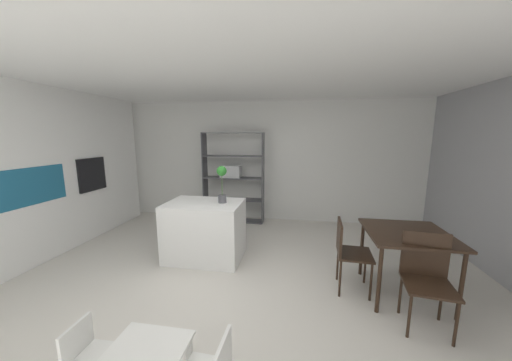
% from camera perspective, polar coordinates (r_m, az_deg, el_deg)
% --- Properties ---
extents(ground_plane, '(9.86, 9.86, 0.00)m').
position_cam_1_polar(ground_plane, '(3.47, -7.97, -23.33)').
color(ground_plane, beige).
extents(ceiling_slab, '(7.16, 6.04, 0.06)m').
position_cam_1_polar(ceiling_slab, '(3.01, -9.30, 24.67)').
color(ceiling_slab, white).
rests_on(ceiling_slab, ground_plane).
extents(back_partition, '(7.16, 0.06, 2.64)m').
position_cam_1_polar(back_partition, '(5.85, 0.46, 4.22)').
color(back_partition, silver).
rests_on(back_partition, ground_plane).
extents(cabinet_niche_splashback, '(0.01, 1.23, 0.54)m').
position_cam_1_polar(cabinet_niche_splashback, '(4.81, -41.84, -1.18)').
color(cabinet_niche_splashback, '#1E6084').
rests_on(cabinet_niche_splashback, ground_plane).
extents(built_in_oven, '(0.06, 0.60, 0.60)m').
position_cam_1_polar(built_in_oven, '(5.60, -32.41, 1.17)').
color(built_in_oven, black).
rests_on(built_in_oven, ground_plane).
extents(kitchen_island, '(1.14, 0.79, 0.89)m').
position_cam_1_polar(kitchen_island, '(4.16, -11.16, -10.71)').
color(kitchen_island, white).
rests_on(kitchen_island, ground_plane).
extents(potted_plant_on_island, '(0.15, 0.15, 0.56)m').
position_cam_1_polar(potted_plant_on_island, '(3.91, -7.52, -0.10)').
color(potted_plant_on_island, '#4C4C51').
rests_on(potted_plant_on_island, kitchen_island).
extents(open_bookshelf, '(1.33, 0.30, 1.96)m').
position_cam_1_polar(open_bookshelf, '(5.69, -5.16, 1.02)').
color(open_bookshelf, '#4C4C51').
rests_on(open_bookshelf, ground_plane).
extents(child_table, '(0.53, 0.46, 0.45)m').
position_cam_1_polar(child_table, '(2.30, -22.92, -32.64)').
color(child_table, white).
rests_on(child_table, ground_plane).
extents(child_chair_left, '(0.28, 0.28, 0.58)m').
position_cam_1_polar(child_chair_left, '(2.55, -32.92, -29.66)').
color(child_chair_left, silver).
rests_on(child_chair_left, ground_plane).
extents(dining_table, '(0.91, 0.92, 0.79)m').
position_cam_1_polar(dining_table, '(3.57, 30.30, -11.14)').
color(dining_table, black).
rests_on(dining_table, ground_plane).
extents(dining_chair_island_side, '(0.43, 0.46, 0.87)m').
position_cam_1_polar(dining_chair_island_side, '(3.46, 19.46, -13.88)').
color(dining_chair_island_side, black).
rests_on(dining_chair_island_side, ground_plane).
extents(dining_chair_near, '(0.49, 0.47, 0.93)m').
position_cam_1_polar(dining_chair_near, '(3.22, 33.40, -16.46)').
color(dining_chair_near, black).
rests_on(dining_chair_near, ground_plane).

